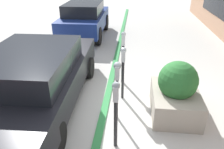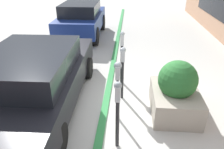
# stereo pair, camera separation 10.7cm
# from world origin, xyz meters

# --- Properties ---
(ground_plane) EXTENTS (40.00, 40.00, 0.00)m
(ground_plane) POSITION_xyz_m (0.00, 0.00, 0.00)
(ground_plane) COLOR beige
(curb_strip) EXTENTS (24.50, 0.16, 0.04)m
(curb_strip) POSITION_xyz_m (0.00, 0.08, 0.02)
(curb_strip) COLOR #338C47
(curb_strip) RESTS_ON ground_plane
(parking_meter_nearest) EXTENTS (0.16, 0.14, 1.37)m
(parking_meter_nearest) POSITION_xyz_m (-1.23, -0.28, 0.92)
(parking_meter_nearest) COLOR #232326
(parking_meter_nearest) RESTS_ON ground_plane
(parking_meter_second) EXTENTS (0.19, 0.16, 1.35)m
(parking_meter_second) POSITION_xyz_m (-0.38, -0.23, 1.03)
(parking_meter_second) COLOR #232326
(parking_meter_second) RESTS_ON ground_plane
(parking_meter_middle) EXTENTS (0.16, 0.14, 1.36)m
(parking_meter_middle) POSITION_xyz_m (0.42, -0.30, 0.94)
(parking_meter_middle) COLOR #232326
(parking_meter_middle) RESTS_ON ground_plane
(parking_meter_fourth) EXTENTS (0.15, 0.13, 1.49)m
(parking_meter_fourth) POSITION_xyz_m (1.25, -0.25, 0.96)
(parking_meter_fourth) COLOR #232326
(parking_meter_fourth) RESTS_ON ground_plane
(planter_box) EXTENTS (1.36, 1.01, 1.27)m
(planter_box) POSITION_xyz_m (-0.08, -1.51, 0.53)
(planter_box) COLOR #A39989
(planter_box) RESTS_ON ground_plane
(parked_car_middle) EXTENTS (4.81, 2.12, 1.42)m
(parked_car_middle) POSITION_xyz_m (-0.06, 1.69, 0.74)
(parked_car_middle) COLOR black
(parked_car_middle) RESTS_ON ground_plane
(parked_car_rear) EXTENTS (3.84, 1.81, 1.53)m
(parked_car_rear) POSITION_xyz_m (5.52, 1.75, 0.82)
(parked_car_rear) COLOR navy
(parked_car_rear) RESTS_ON ground_plane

